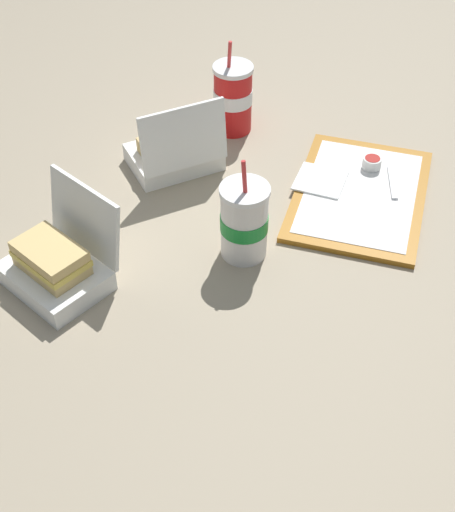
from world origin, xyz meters
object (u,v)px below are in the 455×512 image
object	(u,v)px
ketchup_cup	(372,162)
soda_cup_center	(233,98)
soda_cup_left	(246,221)
plastic_fork	(392,182)
clamshell_sandwich_left	(57,264)
food_tray	(360,195)
clamshell_hotdog_right	(175,151)

from	to	relation	value
ketchup_cup	soda_cup_center	bearing A→B (deg)	-105.76
ketchup_cup	soda_cup_left	world-z (taller)	soda_cup_left
plastic_fork	soda_cup_center	size ratio (longest dim) A/B	0.50
plastic_fork	clamshell_sandwich_left	bearing A→B (deg)	-62.59
plastic_fork	soda_cup_left	xyz separation A→B (m)	(0.27, -0.25, 0.06)
ketchup_cup	food_tray	bearing A→B (deg)	-8.10
soda_cup_center	clamshell_hotdog_right	bearing A→B (deg)	-25.68
food_tray	ketchup_cup	world-z (taller)	ketchup_cup
ketchup_cup	clamshell_hotdog_right	distance (m)	0.42
clamshell_hotdog_right	clamshell_sandwich_left	distance (m)	0.40
food_tray	clamshell_hotdog_right	bearing A→B (deg)	-91.20
soda_cup_left	clamshell_sandwich_left	bearing A→B (deg)	-62.38
clamshell_sandwich_left	food_tray	bearing A→B (deg)	127.54
ketchup_cup	clamshell_hotdog_right	size ratio (longest dim) A/B	0.17
food_tray	plastic_fork	size ratio (longest dim) A/B	3.46
soda_cup_center	clamshell_sandwich_left	bearing A→B (deg)	-17.73
food_tray	plastic_fork	bearing A→B (deg)	126.68
soda_cup_left	food_tray	bearing A→B (deg)	139.22
soda_cup_center	plastic_fork	bearing A→B (deg)	69.98
plastic_fork	clamshell_hotdog_right	distance (m)	0.46
ketchup_cup	soda_cup_left	distance (m)	0.37
food_tray	soda_cup_center	size ratio (longest dim) A/B	1.73
food_tray	clamshell_sandwich_left	world-z (taller)	clamshell_sandwich_left
plastic_fork	clamshell_sandwich_left	world-z (taller)	clamshell_sandwich_left
clamshell_hotdog_right	soda_cup_left	bearing A→B (deg)	42.20
clamshell_sandwich_left	soda_cup_center	distance (m)	0.59
ketchup_cup	clamshell_sandwich_left	bearing A→B (deg)	-47.18
plastic_fork	clamshell_hotdog_right	size ratio (longest dim) A/B	0.47
plastic_fork	soda_cup_left	bearing A→B (deg)	-53.40
clamshell_sandwich_left	soda_cup_left	size ratio (longest dim) A/B	1.10
food_tray	soda_cup_left	world-z (taller)	soda_cup_left
soda_cup_left	ketchup_cup	bearing A→B (deg)	146.82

